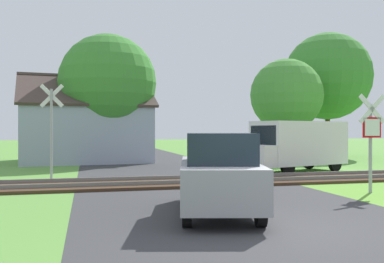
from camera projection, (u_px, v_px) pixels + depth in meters
ground_plane at (268, 229)px, 7.97m from camera, size 160.00×160.00×0.00m
road_asphalt at (233, 209)px, 9.91m from camera, size 7.27×80.00×0.01m
rail_track at (185, 182)px, 14.70m from camera, size 60.00×2.60×0.22m
stop_sign_near at (371, 135)px, 12.53m from camera, size 0.88×0.15×2.91m
crossing_sign_far at (51, 125)px, 15.71m from camera, size 0.87×0.20×3.56m
house at (84, 131)px, 25.46m from camera, size 8.10×7.39×5.16m
tree_center at (108, 83)px, 24.73m from camera, size 5.64×5.64×7.40m
tree_far at (327, 76)px, 30.45m from camera, size 6.18×6.18×8.79m
tree_right at (286, 95)px, 26.33m from camera, size 4.46×4.46×6.25m
mail_truck at (296, 144)px, 18.95m from camera, size 5.23×3.22×2.24m
parked_car at (219, 173)px, 9.42m from camera, size 2.52×4.27×1.78m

